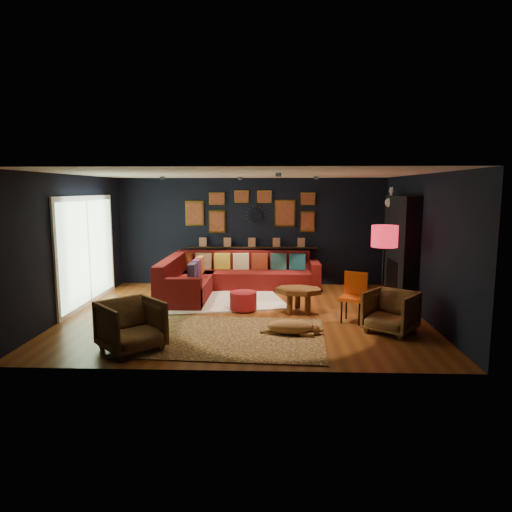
{
  "coord_description": "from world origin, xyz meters",
  "views": [
    {
      "loc": [
        0.52,
        -8.35,
        2.32
      ],
      "look_at": [
        0.19,
        0.3,
        1.06
      ],
      "focal_mm": 32.0,
      "sensor_mm": 36.0,
      "label": 1
    }
  ],
  "objects_px": {
    "pouf": "(243,300)",
    "orange_chair": "(354,293)",
    "floor_lamp": "(384,240)",
    "dog": "(290,324)",
    "armchair_left": "(131,323)",
    "sectional": "(223,278)",
    "coffee_table": "(298,293)",
    "armchair_right": "(391,310)",
    "gold_stool": "(154,326)"
  },
  "relations": [
    {
      "from": "orange_chair",
      "to": "floor_lamp",
      "type": "xyz_separation_m",
      "value": [
        0.55,
        0.22,
        0.91
      ]
    },
    {
      "from": "floor_lamp",
      "to": "coffee_table",
      "type": "bearing_deg",
      "value": 169.09
    },
    {
      "from": "sectional",
      "to": "dog",
      "type": "distance_m",
      "value": 3.37
    },
    {
      "from": "sectional",
      "to": "armchair_right",
      "type": "relative_size",
      "value": 4.52
    },
    {
      "from": "armchair_right",
      "to": "dog",
      "type": "relative_size",
      "value": 0.74
    },
    {
      "from": "sectional",
      "to": "gold_stool",
      "type": "height_order",
      "value": "sectional"
    },
    {
      "from": "coffee_table",
      "to": "pouf",
      "type": "height_order",
      "value": "coffee_table"
    },
    {
      "from": "armchair_right",
      "to": "floor_lamp",
      "type": "xyz_separation_m",
      "value": [
        0.05,
        0.82,
        1.05
      ]
    },
    {
      "from": "sectional",
      "to": "pouf",
      "type": "bearing_deg",
      "value": -70.69
    },
    {
      "from": "sectional",
      "to": "orange_chair",
      "type": "xyz_separation_m",
      "value": [
        2.57,
        -2.24,
        0.19
      ]
    },
    {
      "from": "gold_stool",
      "to": "dog",
      "type": "relative_size",
      "value": 0.39
    },
    {
      "from": "dog",
      "to": "sectional",
      "type": "bearing_deg",
      "value": 120.62
    },
    {
      "from": "coffee_table",
      "to": "orange_chair",
      "type": "relative_size",
      "value": 1.13
    },
    {
      "from": "orange_chair",
      "to": "floor_lamp",
      "type": "bearing_deg",
      "value": 46.14
    },
    {
      "from": "coffee_table",
      "to": "dog",
      "type": "relative_size",
      "value": 0.97
    },
    {
      "from": "floor_lamp",
      "to": "dog",
      "type": "relative_size",
      "value": 1.65
    },
    {
      "from": "orange_chair",
      "to": "coffee_table",
      "type": "bearing_deg",
      "value": 176.25
    },
    {
      "from": "armchair_right",
      "to": "armchair_left",
      "type": "bearing_deg",
      "value": -128.09
    },
    {
      "from": "pouf",
      "to": "armchair_left",
      "type": "xyz_separation_m",
      "value": [
        -1.48,
        -2.25,
        0.21
      ]
    },
    {
      "from": "sectional",
      "to": "armchair_right",
      "type": "distance_m",
      "value": 4.18
    },
    {
      "from": "orange_chair",
      "to": "dog",
      "type": "xyz_separation_m",
      "value": [
        -1.15,
        -0.82,
        -0.34
      ]
    },
    {
      "from": "armchair_left",
      "to": "floor_lamp",
      "type": "height_order",
      "value": "floor_lamp"
    },
    {
      "from": "armchair_right",
      "to": "coffee_table",
      "type": "bearing_deg",
      "value": -179.89
    },
    {
      "from": "sectional",
      "to": "gold_stool",
      "type": "xyz_separation_m",
      "value": [
        -0.73,
        -3.31,
        -0.12
      ]
    },
    {
      "from": "armchair_left",
      "to": "floor_lamp",
      "type": "relative_size",
      "value": 0.48
    },
    {
      "from": "sectional",
      "to": "coffee_table",
      "type": "relative_size",
      "value": 3.43
    },
    {
      "from": "coffee_table",
      "to": "floor_lamp",
      "type": "bearing_deg",
      "value": -10.91
    },
    {
      "from": "dog",
      "to": "armchair_right",
      "type": "bearing_deg",
      "value": 13.11
    },
    {
      "from": "pouf",
      "to": "armchair_right",
      "type": "height_order",
      "value": "armchair_right"
    },
    {
      "from": "pouf",
      "to": "gold_stool",
      "type": "xyz_separation_m",
      "value": [
        -1.3,
        -1.7,
        -0.0
      ]
    },
    {
      "from": "sectional",
      "to": "floor_lamp",
      "type": "distance_m",
      "value": 3.87
    },
    {
      "from": "sectional",
      "to": "floor_lamp",
      "type": "height_order",
      "value": "floor_lamp"
    },
    {
      "from": "pouf",
      "to": "armchair_left",
      "type": "bearing_deg",
      "value": -123.34
    },
    {
      "from": "coffee_table",
      "to": "orange_chair",
      "type": "xyz_separation_m",
      "value": [
        0.95,
        -0.51,
        0.12
      ]
    },
    {
      "from": "coffee_table",
      "to": "armchair_left",
      "type": "relative_size",
      "value": 1.21
    },
    {
      "from": "pouf",
      "to": "orange_chair",
      "type": "bearing_deg",
      "value": -17.5
    },
    {
      "from": "sectional",
      "to": "coffee_table",
      "type": "height_order",
      "value": "sectional"
    },
    {
      "from": "gold_stool",
      "to": "orange_chair",
      "type": "relative_size",
      "value": 0.46
    },
    {
      "from": "coffee_table",
      "to": "gold_stool",
      "type": "distance_m",
      "value": 2.83
    },
    {
      "from": "armchair_right",
      "to": "gold_stool",
      "type": "relative_size",
      "value": 1.88
    },
    {
      "from": "floor_lamp",
      "to": "orange_chair",
      "type": "bearing_deg",
      "value": -158.14
    },
    {
      "from": "coffee_table",
      "to": "sectional",
      "type": "bearing_deg",
      "value": 132.97
    },
    {
      "from": "armchair_right",
      "to": "orange_chair",
      "type": "height_order",
      "value": "orange_chair"
    },
    {
      "from": "armchair_left",
      "to": "orange_chair",
      "type": "xyz_separation_m",
      "value": [
        3.49,
        1.62,
        0.11
      ]
    },
    {
      "from": "armchair_left",
      "to": "dog",
      "type": "bearing_deg",
      "value": -24.93
    },
    {
      "from": "floor_lamp",
      "to": "dog",
      "type": "height_order",
      "value": "floor_lamp"
    },
    {
      "from": "coffee_table",
      "to": "armchair_right",
      "type": "height_order",
      "value": "armchair_right"
    },
    {
      "from": "coffee_table",
      "to": "dog",
      "type": "bearing_deg",
      "value": -98.5
    },
    {
      "from": "sectional",
      "to": "dog",
      "type": "height_order",
      "value": "sectional"
    },
    {
      "from": "armchair_left",
      "to": "dog",
      "type": "relative_size",
      "value": 0.8
    }
  ]
}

